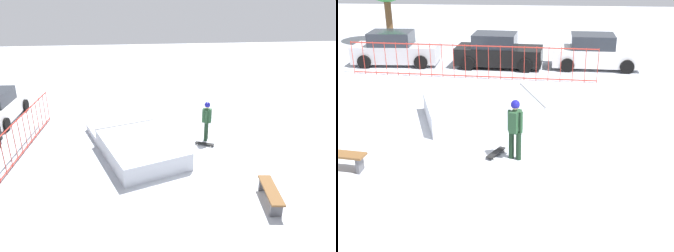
{
  "view_description": "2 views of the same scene",
  "coord_description": "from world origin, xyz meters",
  "views": [
    {
      "loc": [
        -10.06,
        1.31,
        5.98
      ],
      "look_at": [
        1.91,
        -0.02,
        0.9
      ],
      "focal_mm": 34.27,
      "sensor_mm": 36.0,
      "label": 1
    },
    {
      "loc": [
        2.9,
        -12.58,
        5.57
      ],
      "look_at": [
        2.1,
        -1.78,
        1.0
      ],
      "focal_mm": 46.74,
      "sensor_mm": 36.0,
      "label": 2
    }
  ],
  "objects": [
    {
      "name": "perimeter_fence",
      "position": [
        -0.0,
        5.9,
        0.77
      ],
      "size": [
        10.9,
        0.7,
        1.5
      ],
      "rotation": [
        0.0,
        0.0,
        -0.06
      ],
      "color": "#B22D23",
      "rests_on": "ground"
    },
    {
      "name": "skate_ramp",
      "position": [
        1.5,
        1.29,
        0.32
      ],
      "size": [
        5.96,
        4.28,
        0.74
      ],
      "rotation": [
        0.0,
        0.0,
        0.35
      ],
      "color": "silver",
      "rests_on": "ground"
    },
    {
      "name": "skater",
      "position": [
        2.34,
        -1.73,
        1.01
      ],
      "size": [
        0.42,
        0.43,
        1.73
      ],
      "rotation": [
        0.0,
        0.0,
        4.34
      ],
      "color": "black",
      "rests_on": "ground"
    },
    {
      "name": "ground_plane",
      "position": [
        0.0,
        0.0,
        0.0
      ],
      "size": [
        60.0,
        60.0,
        0.0
      ],
      "primitive_type": "plane",
      "color": "#B2B7C1"
    },
    {
      "name": "skateboard",
      "position": [
        1.79,
        -1.55,
        0.08
      ],
      "size": [
        0.53,
        0.81,
        0.09
      ],
      "rotation": [
        0.0,
        0.0,
        4.27
      ],
      "color": "black",
      "rests_on": "ground"
    },
    {
      "name": "park_bench",
      "position": [
        -2.31,
        -2.68,
        0.36
      ],
      "size": [
        1.64,
        0.6,
        0.48
      ],
      "rotation": [
        0.0,
        0.0,
        3.01
      ],
      "color": "brown",
      "rests_on": "ground"
    }
  ]
}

